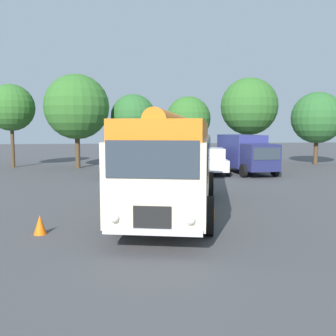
% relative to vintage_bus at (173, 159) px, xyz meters
% --- Properties ---
extents(ground_plane, '(120.00, 120.00, 0.00)m').
position_rel_vintage_bus_xyz_m(ground_plane, '(0.26, -0.35, -1.89)').
color(ground_plane, '#474749').
extents(vintage_bus, '(4.85, 10.38, 3.49)m').
position_rel_vintage_bus_xyz_m(vintage_bus, '(0.00, 0.00, 0.00)').
color(vintage_bus, beige).
rests_on(vintage_bus, ground).
extents(car_near_left, '(2.19, 4.31, 1.66)m').
position_rel_vintage_bus_xyz_m(car_near_left, '(-1.90, 10.41, -1.05)').
color(car_near_left, navy).
rests_on(car_near_left, ground).
extents(car_mid_left, '(2.25, 4.34, 1.66)m').
position_rel_vintage_bus_xyz_m(car_mid_left, '(1.31, 10.93, -1.05)').
color(car_mid_left, black).
rests_on(car_mid_left, ground).
extents(car_mid_right, '(2.40, 4.40, 1.66)m').
position_rel_vintage_bus_xyz_m(car_mid_right, '(4.10, 10.86, -1.05)').
color(car_mid_right, silver).
rests_on(car_mid_right, ground).
extents(box_van, '(2.70, 5.91, 2.50)m').
position_rel_vintage_bus_xyz_m(box_van, '(6.40, 11.05, -0.53)').
color(box_van, navy).
rests_on(box_van, ground).
extents(tree_far_left, '(3.47, 3.47, 6.20)m').
position_rel_vintage_bus_xyz_m(tree_far_left, '(-9.82, 16.94, 2.62)').
color(tree_far_left, '#4C3823').
rests_on(tree_far_left, ground).
extents(tree_left_of_centre, '(4.74, 4.74, 6.87)m').
position_rel_vintage_bus_xyz_m(tree_left_of_centre, '(-4.73, 15.82, 2.55)').
color(tree_left_of_centre, '#4C3823').
rests_on(tree_left_of_centre, ground).
extents(tree_centre, '(3.50, 3.50, 5.57)m').
position_rel_vintage_bus_xyz_m(tree_centre, '(-0.72, 17.08, 1.90)').
color(tree_centre, '#4C3823').
rests_on(tree_centre, ground).
extents(tree_right_of_centre, '(3.39, 3.39, 5.36)m').
position_rel_vintage_bus_xyz_m(tree_right_of_centre, '(3.54, 15.85, 1.77)').
color(tree_right_of_centre, '#4C3823').
rests_on(tree_right_of_centre, ground).
extents(tree_far_right, '(4.40, 4.40, 6.81)m').
position_rel_vintage_bus_xyz_m(tree_far_right, '(8.12, 15.73, 2.66)').
color(tree_far_right, '#4C3823').
rests_on(tree_far_right, ground).
extents(tree_extra_right, '(4.11, 4.11, 5.83)m').
position_rel_vintage_bus_xyz_m(tree_extra_right, '(14.03, 16.03, 1.93)').
color(tree_extra_right, '#4C3823').
rests_on(tree_extra_right, ground).
extents(traffic_cone, '(0.36, 0.36, 0.55)m').
position_rel_vintage_bus_xyz_m(traffic_cone, '(-4.19, -2.62, -1.62)').
color(traffic_cone, orange).
rests_on(traffic_cone, ground).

